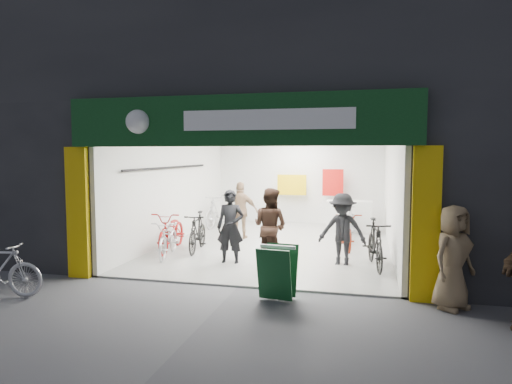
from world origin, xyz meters
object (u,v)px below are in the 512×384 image
at_px(bike_left_front, 169,239).
at_px(bike_right_front, 375,244).
at_px(pedestrian_near, 453,257).
at_px(sandwich_board, 278,271).

relative_size(bike_left_front, bike_right_front, 0.96).
distance_m(bike_right_front, pedestrian_near, 2.62).
bearing_deg(bike_right_front, pedestrian_near, -72.01).
height_order(pedestrian_near, sandwich_board, pedestrian_near).
xyz_separation_m(bike_right_front, sandwich_board, (-1.64, -2.54, -0.04)).
bearing_deg(sandwich_board, bike_right_front, 64.36).
xyz_separation_m(bike_right_front, pedestrian_near, (1.14, -2.34, 0.30)).
distance_m(bike_left_front, bike_right_front, 4.78).
xyz_separation_m(bike_left_front, pedestrian_near, (5.92, -2.33, 0.39)).
bearing_deg(pedestrian_near, sandwich_board, 139.44).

